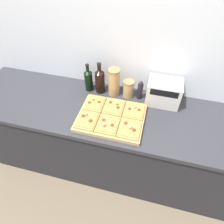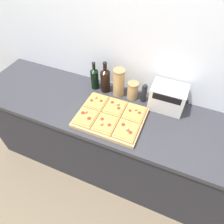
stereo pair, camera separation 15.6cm
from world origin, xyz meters
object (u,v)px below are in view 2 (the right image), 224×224
(toaster_oven, at_px, (168,98))
(pepper_mill, at_px, (144,93))
(olive_oil_bottle, at_px, (95,78))
(cutting_board, at_px, (111,118))
(grain_jar_tall, at_px, (119,82))
(wine_bottle, at_px, (105,80))
(grain_jar_short, at_px, (133,90))

(toaster_oven, bearing_deg, pepper_mill, 178.92)
(olive_oil_bottle, bearing_deg, cutting_board, -47.13)
(cutting_board, height_order, grain_jar_tall, grain_jar_tall)
(wine_bottle, distance_m, grain_jar_short, 0.26)
(wine_bottle, distance_m, pepper_mill, 0.36)
(olive_oil_bottle, xyz_separation_m, toaster_oven, (0.65, -0.00, -0.00))
(wine_bottle, bearing_deg, grain_jar_short, 0.00)
(pepper_mill, bearing_deg, grain_jar_short, 180.00)
(olive_oil_bottle, distance_m, grain_jar_tall, 0.23)
(wine_bottle, relative_size, grain_jar_tall, 1.14)
(grain_jar_tall, distance_m, toaster_oven, 0.42)
(grain_jar_tall, bearing_deg, pepper_mill, 0.00)
(grain_jar_tall, xyz_separation_m, toaster_oven, (0.42, -0.00, -0.02))
(olive_oil_bottle, xyz_separation_m, grain_jar_short, (0.36, 0.00, -0.03))
(grain_jar_tall, distance_m, pepper_mill, 0.23)
(cutting_board, height_order, wine_bottle, wine_bottle)
(olive_oil_bottle, bearing_deg, pepper_mill, 0.00)
(grain_jar_short, xyz_separation_m, toaster_oven, (0.29, -0.00, 0.03))
(grain_jar_tall, bearing_deg, cutting_board, -80.02)
(grain_jar_short, xyz_separation_m, pepper_mill, (0.10, 0.00, 0.01))
(olive_oil_bottle, bearing_deg, grain_jar_short, 0.00)
(olive_oil_bottle, bearing_deg, grain_jar_tall, 0.00)
(olive_oil_bottle, relative_size, toaster_oven, 0.89)
(wine_bottle, height_order, grain_jar_tall, wine_bottle)
(cutting_board, bearing_deg, wine_bottle, 120.42)
(cutting_board, bearing_deg, toaster_oven, 39.37)
(cutting_board, distance_m, pepper_mill, 0.36)
(cutting_board, xyz_separation_m, pepper_mill, (0.17, 0.31, 0.07))
(grain_jar_tall, bearing_deg, wine_bottle, -180.00)
(grain_jar_short, bearing_deg, olive_oil_bottle, 180.00)
(cutting_board, height_order, olive_oil_bottle, olive_oil_bottle)
(pepper_mill, relative_size, toaster_oven, 0.60)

